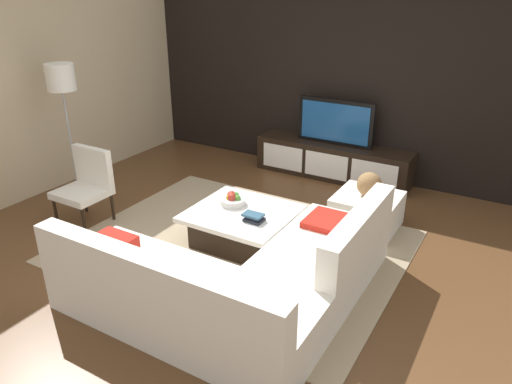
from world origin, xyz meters
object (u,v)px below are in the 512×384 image
at_px(accent_chair_near, 87,182).
at_px(fruit_bowl, 233,200).
at_px(media_console, 333,161).
at_px(sectional_couch, 240,281).
at_px(coffee_table, 242,226).
at_px(floor_lamp, 62,85).
at_px(ottoman, 366,212).
at_px(television, 335,122).
at_px(book_stack, 254,218).
at_px(decorative_ball, 369,184).

xyz_separation_m(accent_chair_near, fruit_bowl, (1.66, 0.54, -0.06)).
height_order(media_console, sectional_couch, sectional_couch).
height_order(media_console, accent_chair_near, accent_chair_near).
relative_size(sectional_couch, fruit_bowl, 8.24).
distance_m(coffee_table, floor_lamp, 2.83).
relative_size(accent_chair_near, floor_lamp, 0.50).
bearing_deg(ottoman, coffee_table, -135.21).
relative_size(accent_chair_near, ottoman, 1.24).
height_order(television, ottoman, television).
distance_m(media_console, accent_chair_near, 3.36).
xyz_separation_m(media_console, fruit_bowl, (-0.28, -2.19, 0.18)).
height_order(sectional_couch, book_stack, sectional_couch).
height_order(media_console, television, television).
distance_m(accent_chair_near, decorative_ball, 3.23).
height_order(television, floor_lamp, floor_lamp).
xyz_separation_m(floor_lamp, book_stack, (2.75, -0.09, -1.05)).
bearing_deg(book_stack, ottoman, 54.82).
height_order(media_console, decorative_ball, decorative_ball).
relative_size(television, decorative_ball, 3.95).
relative_size(sectional_couch, book_stack, 10.90).
bearing_deg(coffee_table, decorative_ball, 44.79).
xyz_separation_m(sectional_couch, coffee_table, (-0.60, 0.98, -0.08)).
distance_m(floor_lamp, fruit_bowl, 2.57).
distance_m(coffee_table, accent_chair_near, 1.92).
relative_size(ottoman, decorative_ball, 2.52).
distance_m(sectional_couch, book_stack, 0.94).
relative_size(media_console, fruit_bowl, 7.98).
distance_m(sectional_couch, accent_chair_near, 2.51).
xyz_separation_m(sectional_couch, floor_lamp, (-3.13, 0.94, 1.19)).
bearing_deg(book_stack, media_console, 92.89).
bearing_deg(ottoman, sectional_couch, -102.36).
bearing_deg(accent_chair_near, ottoman, 37.01).
relative_size(sectional_couch, ottoman, 3.29).
relative_size(coffee_table, fruit_bowl, 3.84).
bearing_deg(book_stack, coffee_table, 150.54).
bearing_deg(media_console, fruit_bowl, -97.33).
xyz_separation_m(television, decorative_ball, (0.94, -1.27, -0.28)).
height_order(coffee_table, decorative_ball, decorative_ball).
relative_size(media_console, accent_chair_near, 2.57).
bearing_deg(television, media_console, -90.00).
height_order(television, accent_chair_near, television).
bearing_deg(fruit_bowl, ottoman, 37.25).
xyz_separation_m(coffee_table, ottoman, (1.04, 1.03, -0.00)).
bearing_deg(media_console, book_stack, -87.11).
relative_size(floor_lamp, fruit_bowl, 6.15).
distance_m(fruit_bowl, decorative_ball, 1.53).
bearing_deg(fruit_bowl, sectional_couch, -54.24).
bearing_deg(accent_chair_near, decorative_ball, 37.01).
bearing_deg(decorative_ball, fruit_bowl, -142.75).
distance_m(media_console, television, 0.57).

